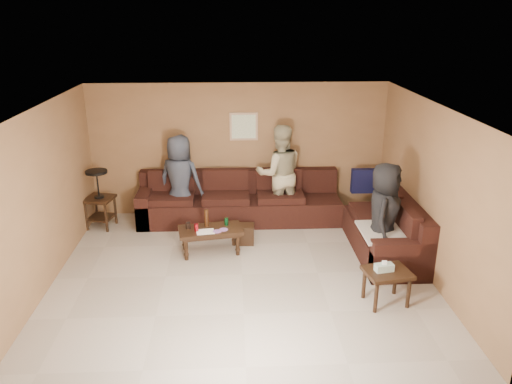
% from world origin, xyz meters
% --- Properties ---
extents(room, '(5.60, 5.50, 2.50)m').
position_xyz_m(room, '(0.00, 0.00, 1.66)').
color(room, '#B1A595').
rests_on(room, ground).
extents(sectional_sofa, '(4.65, 2.90, 0.97)m').
position_xyz_m(sectional_sofa, '(0.81, 1.52, 0.33)').
color(sectional_sofa, black).
rests_on(sectional_sofa, ground).
extents(coffee_table, '(1.07, 0.66, 0.70)m').
position_xyz_m(coffee_table, '(-0.49, 0.76, 0.36)').
color(coffee_table, black).
rests_on(coffee_table, ground).
extents(end_table_left, '(0.56, 0.56, 1.07)m').
position_xyz_m(end_table_left, '(-2.51, 1.88, 0.56)').
color(end_table_left, black).
rests_on(end_table_left, ground).
extents(side_table_right, '(0.66, 0.58, 0.63)m').
position_xyz_m(side_table_right, '(1.90, -0.85, 0.41)').
color(side_table_right, black).
rests_on(side_table_right, ground).
extents(waste_bin, '(0.29, 0.29, 0.33)m').
position_xyz_m(waste_bin, '(0.09, 1.08, 0.16)').
color(waste_bin, black).
rests_on(waste_bin, ground).
extents(wall_art, '(0.52, 0.04, 0.52)m').
position_xyz_m(wall_art, '(0.10, 2.48, 1.70)').
color(wall_art, tan).
rests_on(wall_art, ground).
extents(person_left, '(0.94, 0.76, 1.66)m').
position_xyz_m(person_left, '(-1.07, 2.02, 0.83)').
color(person_left, '#313644').
rests_on(person_left, ground).
extents(person_middle, '(0.94, 0.77, 1.81)m').
position_xyz_m(person_middle, '(0.74, 2.08, 0.91)').
color(person_middle, '#B7AD88').
rests_on(person_middle, ground).
extents(person_right, '(0.79, 0.94, 1.64)m').
position_xyz_m(person_right, '(2.14, 0.23, 0.82)').
color(person_right, black).
rests_on(person_right, ground).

